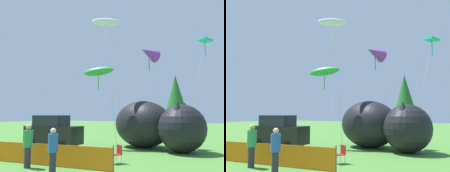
% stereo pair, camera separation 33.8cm
% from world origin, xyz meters
% --- Properties ---
extents(ground_plane, '(120.00, 120.00, 0.00)m').
position_xyz_m(ground_plane, '(0.00, 0.00, 0.00)').
color(ground_plane, '#477F33').
extents(parked_car, '(4.31, 2.26, 2.27)m').
position_xyz_m(parked_car, '(-3.14, 2.16, 1.09)').
color(parked_car, black).
rests_on(parked_car, ground).
extents(folding_chair, '(0.65, 0.65, 0.87)m').
position_xyz_m(folding_chair, '(3.85, -0.38, 0.51)').
color(folding_chair, maroon).
rests_on(folding_chair, ground).
extents(inflatable_cat, '(7.23, 4.62, 3.29)m').
position_xyz_m(inflatable_cat, '(3.32, 5.25, 1.52)').
color(inflatable_cat, black).
rests_on(inflatable_cat, ground).
extents(safety_fence, '(8.26, 1.48, 1.07)m').
position_xyz_m(safety_fence, '(0.55, -2.66, 0.49)').
color(safety_fence, orange).
rests_on(safety_fence, ground).
extents(spectator_in_black_shirt, '(0.39, 0.39, 1.80)m').
position_xyz_m(spectator_in_black_shirt, '(2.86, -3.58, 0.98)').
color(spectator_in_black_shirt, '#2D2D38').
rests_on(spectator_in_black_shirt, ground).
extents(spectator_in_white_shirt, '(0.41, 0.41, 1.88)m').
position_xyz_m(spectator_in_white_shirt, '(1.04, -3.33, 1.03)').
color(spectator_in_white_shirt, '#2D2D38').
rests_on(spectator_in_white_shirt, ground).
extents(kite_green_fish, '(3.36, 1.52, 5.85)m').
position_xyz_m(kite_green_fish, '(-0.03, 3.40, 5.36)').
color(kite_green_fish, silver).
rests_on(kite_green_fish, ground).
extents(kite_white_ghost, '(1.45, 2.97, 10.23)m').
position_xyz_m(kite_white_ghost, '(-0.42, 4.99, 9.58)').
color(kite_white_ghost, silver).
rests_on(kite_white_ghost, ground).
extents(kite_purple_delta, '(2.29, 1.86, 7.43)m').
position_xyz_m(kite_purple_delta, '(2.84, 5.72, 6.79)').
color(kite_purple_delta, silver).
rests_on(kite_purple_delta, ground).
extents(kite_teal_diamond, '(2.20, 1.31, 8.39)m').
position_xyz_m(kite_teal_diamond, '(5.97, 9.42, 8.05)').
color(kite_teal_diamond, silver).
rests_on(kite_teal_diamond, ground).
extents(horizon_tree_west, '(3.85, 3.85, 9.18)m').
position_xyz_m(horizon_tree_west, '(-3.85, 31.25, 5.63)').
color(horizon_tree_west, brown).
rests_on(horizon_tree_west, ground).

